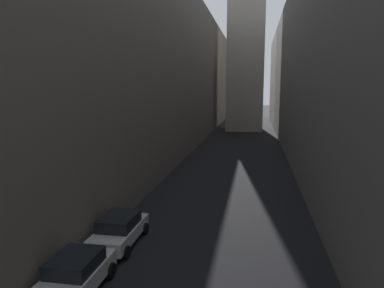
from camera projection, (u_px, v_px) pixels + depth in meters
ground_plane at (236, 156)px, 41.01m from camera, size 264.00×264.00×0.00m
building_block_left at (142, 70)px, 43.47m from camera, size 12.18×108.00×19.63m
building_block_right at (339, 72)px, 39.63m from camera, size 10.99×108.00×18.81m
parked_car_left_third at (75, 275)px, 13.35m from camera, size 1.91×3.98×1.50m
parked_car_left_far at (119, 229)px, 17.68m from camera, size 1.95×4.14×1.49m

